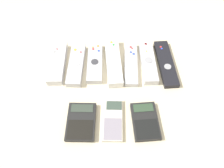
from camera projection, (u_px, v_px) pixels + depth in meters
The scene contains 11 objects.
ground_plane at pixel (112, 95), 0.74m from camera, with size 3.00×3.00×0.00m, color beige.
remote_0 at pixel (58, 63), 0.80m from camera, with size 0.05×0.19×0.03m.
remote_1 at pixel (76, 64), 0.80m from camera, with size 0.06×0.19×0.02m.
remote_2 at pixel (95, 62), 0.81m from camera, with size 0.05×0.18×0.02m.
remote_3 at pixel (113, 62), 0.80m from camera, with size 0.07×0.22×0.03m.
remote_4 at pixel (131, 63), 0.81m from camera, with size 0.06×0.20×0.02m.
remote_5 at pixel (148, 62), 0.80m from camera, with size 0.05×0.19×0.03m.
remote_6 at pixel (166, 63), 0.81m from camera, with size 0.07×0.21×0.02m.
calculator_0 at pixel (81, 122), 0.68m from camera, with size 0.09×0.13×0.02m.
calculator_1 at pixel (114, 120), 0.68m from camera, with size 0.07×0.14×0.01m.
calculator_2 at pixel (145, 121), 0.68m from camera, with size 0.09×0.13×0.02m.
Camera 1 is at (-0.01, -0.38, 0.64)m, focal length 35.00 mm.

